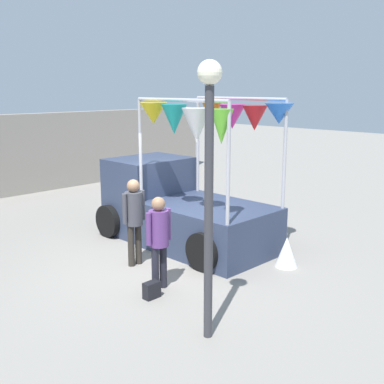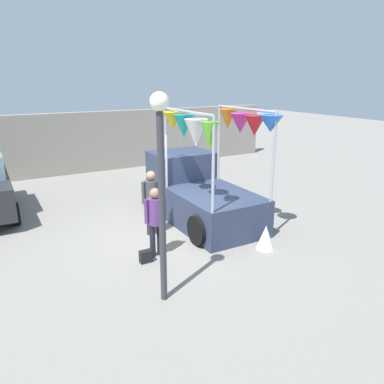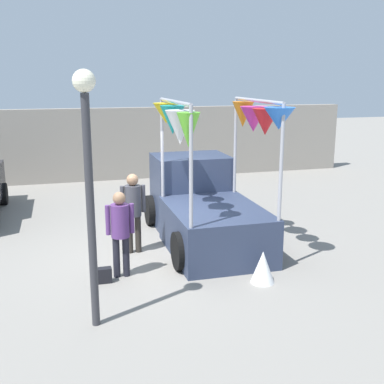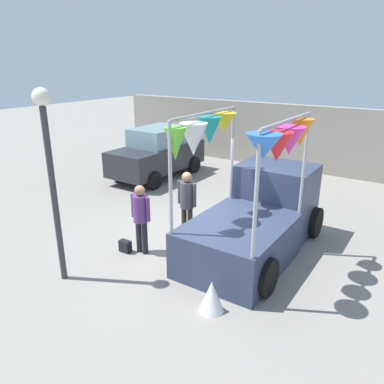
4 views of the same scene
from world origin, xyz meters
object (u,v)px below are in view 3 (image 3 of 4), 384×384
person_vendor (133,205)px  folded_kite_bundle_white (263,267)px  person_customer (120,226)px  handbag (104,275)px  street_lamp (88,164)px  vendor_truck (202,198)px

person_vendor → folded_kite_bundle_white: 3.06m
person_customer → handbag: person_customer is taller
street_lamp → folded_kite_bundle_white: street_lamp is taller
handbag → folded_kite_bundle_white: bearing=-15.3°
person_customer → street_lamp: 2.36m
person_vendor → street_lamp: bearing=-109.5°
vendor_truck → folded_kite_bundle_white: bearing=-82.4°
person_customer → vendor_truck: bearing=39.0°
person_customer → person_vendor: size_ratio=0.95×
handbag → folded_kite_bundle_white: folded_kite_bundle_white is taller
person_vendor → handbag: 1.84m
handbag → street_lamp: 2.80m
person_vendor → folded_kite_bundle_white: bearing=-47.1°
person_customer → handbag: (-0.35, -0.20, -0.85)m
vendor_truck → handbag: (-2.45, -1.90, -0.82)m
vendor_truck → folded_kite_bundle_white: 2.77m
vendor_truck → street_lamp: (-2.71, -3.42, 1.52)m
folded_kite_bundle_white → handbag: bearing=164.7°
person_vendor → handbag: person_vendor is taller
person_customer → folded_kite_bundle_white: bearing=-21.5°
handbag → street_lamp: street_lamp is taller
person_vendor → folded_kite_bundle_white: size_ratio=2.86×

